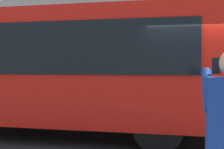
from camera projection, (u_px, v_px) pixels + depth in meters
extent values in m
plane|color=#232326|center=(208.00, 146.00, 6.70)|extent=(60.00, 60.00, 0.00)
cube|color=red|center=(42.00, 67.00, 7.87)|extent=(9.00, 2.50, 2.60)
cube|color=black|center=(16.00, 48.00, 6.63)|extent=(7.60, 0.06, 1.10)
cylinder|color=black|center=(165.00, 112.00, 8.31)|extent=(1.00, 0.28, 1.00)
cylinder|color=black|center=(158.00, 128.00, 6.16)|extent=(1.00, 0.28, 1.00)
cylinder|color=navy|center=(208.00, 89.00, 2.61)|extent=(0.09, 0.48, 0.37)
cube|color=black|center=(216.00, 66.00, 2.73)|extent=(0.07, 0.01, 0.14)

